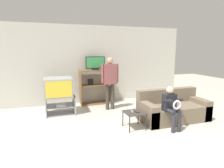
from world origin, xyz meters
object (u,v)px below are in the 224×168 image
(tv_stand, at_px, (60,105))
(remote_control_black, at_px, (137,112))
(snack_table, at_px, (134,114))
(person_standing_adult, at_px, (110,78))
(television_main, at_px, (58,87))
(couch, at_px, (172,109))
(media_shelf, at_px, (96,87))
(remote_control_white, at_px, (132,111))
(person_seated_child, at_px, (171,105))
(television_flat, at_px, (95,64))

(tv_stand, height_order, remote_control_black, tv_stand)
(snack_table, distance_m, person_standing_adult, 1.65)
(tv_stand, height_order, television_main, television_main)
(television_main, xyz_separation_m, couch, (2.78, -1.37, -0.51))
(media_shelf, distance_m, couch, 2.60)
(snack_table, bearing_deg, remote_control_black, -44.10)
(remote_control_black, distance_m, couch, 1.18)
(tv_stand, height_order, remote_control_white, tv_stand)
(television_main, xyz_separation_m, snack_table, (1.60, -1.58, -0.43))
(remote_control_white, distance_m, person_standing_adult, 1.60)
(person_seated_child, bearing_deg, television_flat, 114.63)
(remote_control_black, bearing_deg, remote_control_white, 104.20)
(media_shelf, bearing_deg, person_seated_child, -65.37)
(television_main, xyz_separation_m, remote_control_black, (1.63, -1.61, -0.38))
(television_main, bearing_deg, tv_stand, 18.29)
(snack_table, distance_m, couch, 1.20)
(television_flat, xyz_separation_m, snack_table, (0.37, -2.27, -1.01))
(television_flat, relative_size, remote_control_black, 4.44)
(television_main, bearing_deg, remote_control_white, -44.55)
(media_shelf, height_order, couch, media_shelf)
(television_main, relative_size, person_standing_adult, 0.47)
(television_main, relative_size, couch, 0.43)
(remote_control_black, bearing_deg, television_main, 105.80)
(couch, distance_m, person_seated_child, 0.68)
(television_flat, xyz_separation_m, person_standing_adult, (0.27, -0.73, -0.40))
(television_flat, relative_size, remote_control_white, 4.44)
(media_shelf, height_order, television_flat, television_flat)
(remote_control_white, relative_size, person_seated_child, 0.15)
(remote_control_black, relative_size, person_standing_adult, 0.09)
(couch, xyz_separation_m, person_standing_adult, (-1.28, 1.33, 0.69))
(snack_table, height_order, person_seated_child, person_seated_child)
(remote_control_white, relative_size, couch, 0.08)
(couch, height_order, person_standing_adult, person_standing_adult)
(snack_table, distance_m, person_seated_child, 0.86)
(person_seated_child, bearing_deg, television_main, 142.33)
(television_flat, bearing_deg, remote_control_black, -79.89)
(tv_stand, distance_m, remote_control_white, 2.18)
(tv_stand, relative_size, media_shelf, 0.69)
(remote_control_black, height_order, couch, couch)
(tv_stand, bearing_deg, person_standing_adult, -2.01)
(media_shelf, bearing_deg, couch, -53.02)
(television_main, height_order, person_standing_adult, person_standing_adult)
(remote_control_black, xyz_separation_m, person_standing_adult, (-0.14, 1.57, 0.56))
(remote_control_black, relative_size, couch, 0.08)
(person_standing_adult, bearing_deg, tv_stand, 177.99)
(couch, bearing_deg, person_standing_adult, 134.05)
(couch, bearing_deg, tv_stand, 153.36)
(remote_control_black, distance_m, person_standing_adult, 1.67)
(media_shelf, bearing_deg, person_standing_adult, -69.75)
(television_flat, relative_size, couch, 0.37)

